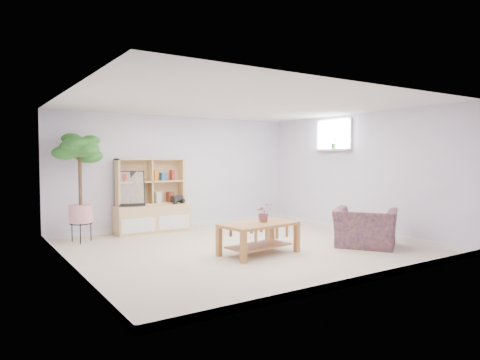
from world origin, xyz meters
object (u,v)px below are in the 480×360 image
armchair (365,225)px  coffee_table (259,239)px  floor_tree (80,188)px  storage_unit (152,196)px

armchair → coffee_table: bearing=38.9°
floor_tree → armchair: (3.95, -3.05, -0.61)m
floor_tree → armchair: bearing=-37.6°
storage_unit → armchair: 4.17m
storage_unit → coffee_table: bearing=-76.6°
armchair → floor_tree: bearing=17.8°
storage_unit → armchair: storage_unit is taller
storage_unit → armchair: bearing=-53.0°
storage_unit → coffee_table: storage_unit is taller
armchair → storage_unit: bearing=2.4°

